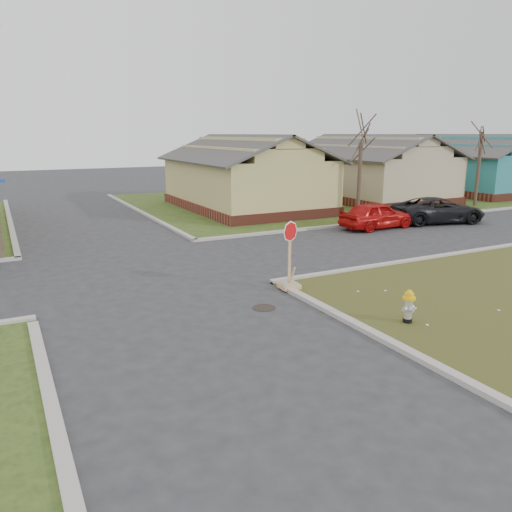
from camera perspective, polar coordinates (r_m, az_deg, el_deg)
name	(u,v)px	position (r m, az deg, el deg)	size (l,w,h in m)	color
ground	(183,315)	(13.54, -8.40, -6.71)	(120.00, 120.00, 0.00)	#2C2C2F
verge_far_right	(376,195)	(40.02, 13.51, 6.75)	(37.00, 19.00, 0.05)	#2B4317
curbs	(135,271)	(18.13, -13.61, -1.64)	(80.00, 40.00, 0.12)	#AEA79D
manhole	(264,308)	(13.93, 0.91, -5.93)	(0.64, 0.64, 0.01)	black
side_house_yellow	(245,174)	(31.89, -1.24, 9.31)	(7.60, 11.60, 4.70)	brown
side_house_tan	(370,169)	(37.38, 12.85, 9.64)	(7.60, 11.60, 4.70)	brown
side_house_teal	(466,165)	(44.48, 22.91, 9.53)	(7.60, 11.60, 4.70)	brown
tree_mid_right	(359,181)	(28.74, 11.72, 8.45)	(0.22, 0.22, 4.20)	#433227
tree_far_right	(478,169)	(36.03, 24.07, 9.04)	(0.22, 0.22, 4.76)	#433227
fire_hydrant	(409,304)	(13.20, 17.04, -5.32)	(0.32, 0.32, 0.86)	black
stop_sign	(289,274)	(15.41, 3.83, -2.05)	(0.60, 0.58, 2.11)	tan
red_sedan	(377,215)	(26.07, 13.62, 4.57)	(1.62, 4.02, 1.37)	#BC0E0D
dark_pickup	(438,210)	(28.77, 20.12, 4.95)	(2.27, 4.92, 1.37)	black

